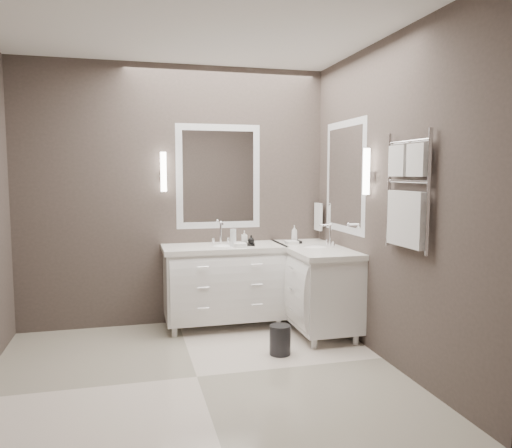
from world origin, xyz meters
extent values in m
cube|color=white|center=(0.00, 0.00, -0.01)|extent=(3.20, 3.00, 0.01)
cube|color=white|center=(0.00, 0.00, 2.71)|extent=(3.20, 3.00, 0.01)
cube|color=#463C38|center=(0.00, 1.50, 1.35)|extent=(3.20, 0.01, 2.70)
cube|color=#463C38|center=(0.00, -1.50, 1.35)|extent=(3.20, 0.01, 2.70)
cube|color=#463C38|center=(1.60, 0.00, 1.35)|extent=(0.01, 3.00, 2.70)
cube|color=white|center=(0.45, 1.23, 0.45)|extent=(1.20, 0.55, 0.70)
cube|color=white|center=(0.45, 1.23, 0.82)|extent=(1.24, 0.59, 0.05)
ellipsoid|color=white|center=(0.45, 1.23, 0.81)|extent=(0.36, 0.28, 0.12)
cylinder|color=white|center=(0.45, 1.39, 0.96)|extent=(0.02, 0.02, 0.22)
cube|color=white|center=(1.33, 0.90, 0.45)|extent=(0.55, 1.20, 0.70)
cube|color=white|center=(1.33, 0.90, 0.82)|extent=(0.59, 1.24, 0.05)
ellipsoid|color=white|center=(1.33, 0.90, 0.81)|extent=(0.36, 0.28, 0.12)
cylinder|color=white|center=(1.49, 0.90, 0.96)|extent=(0.02, 0.02, 0.22)
cube|color=white|center=(0.45, 1.49, 1.55)|extent=(0.90, 0.02, 1.10)
cube|color=white|center=(0.45, 1.49, 1.55)|extent=(0.77, 0.02, 0.96)
cube|color=white|center=(1.59, 0.80, 1.55)|extent=(0.02, 0.90, 1.10)
cube|color=white|center=(1.59, 0.80, 1.55)|extent=(0.02, 0.90, 0.96)
cube|color=white|center=(-0.13, 1.43, 1.55)|extent=(0.05, 0.05, 0.10)
cylinder|color=white|center=(-0.13, 1.43, 1.60)|extent=(0.06, 0.06, 0.40)
cube|color=white|center=(1.53, 0.22, 1.55)|extent=(0.05, 0.05, 0.10)
cylinder|color=white|center=(1.53, 0.22, 1.60)|extent=(0.06, 0.06, 0.40)
cylinder|color=white|center=(1.55, 1.36, 1.25)|extent=(0.02, 0.22, 0.02)
cube|color=white|center=(1.54, 1.36, 1.11)|extent=(0.03, 0.17, 0.30)
cylinder|color=white|center=(1.56, -0.68, 1.45)|extent=(0.03, 0.03, 0.90)
cylinder|color=white|center=(1.56, -0.12, 1.45)|extent=(0.03, 0.03, 0.90)
cube|color=white|center=(1.55, -0.53, 1.68)|extent=(0.06, 0.22, 0.24)
cube|color=white|center=(1.55, -0.27, 1.68)|extent=(0.06, 0.22, 0.24)
cube|color=white|center=(1.55, -0.40, 1.24)|extent=(0.06, 0.46, 0.42)
cylinder|color=black|center=(0.77, 0.31, 0.13)|extent=(0.24, 0.24, 0.26)
cube|color=black|center=(0.69, 1.16, 0.86)|extent=(0.17, 0.14, 0.02)
cube|color=black|center=(1.21, 1.22, 0.86)|extent=(0.13, 0.17, 0.02)
cylinder|color=silver|center=(0.53, 1.14, 0.94)|extent=(0.07, 0.07, 0.18)
imported|color=white|center=(0.66, 1.18, 0.94)|extent=(0.06, 0.06, 0.13)
imported|color=black|center=(0.72, 1.13, 0.92)|extent=(0.09, 0.09, 0.09)
imported|color=white|center=(1.21, 1.22, 0.96)|extent=(0.08, 0.08, 0.16)
camera|label=1|loc=(-0.49, -3.75, 1.58)|focal=35.00mm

